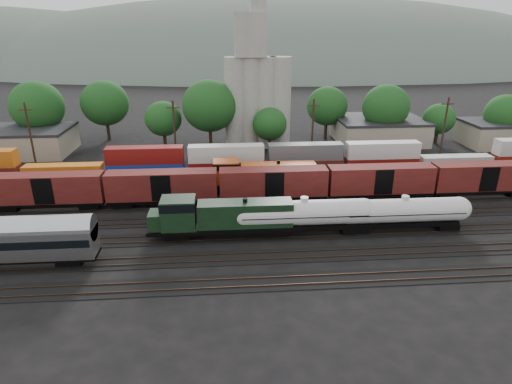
{
  "coord_description": "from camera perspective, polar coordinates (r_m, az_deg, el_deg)",
  "views": [
    {
      "loc": [
        -3.64,
        -50.93,
        23.81
      ],
      "look_at": [
        0.47,
        2.0,
        3.0
      ],
      "focal_mm": 30.0,
      "sensor_mm": 36.0,
      "label": 1
    }
  ],
  "objects": [
    {
      "name": "tree_band",
      "position": [
        90.28,
        -3.43,
        10.95
      ],
      "size": [
        167.36,
        19.85,
        13.86
      ],
      "color": "black",
      "rests_on": "ground"
    },
    {
      "name": "industrial_sheds",
      "position": [
        89.36,
        2.31,
        7.63
      ],
      "size": [
        119.38,
        17.26,
        5.1
      ],
      "color": "#9E937F",
      "rests_on": "ground"
    },
    {
      "name": "tank_car_b",
      "position": [
        54.98,
        19.06,
        -2.5
      ],
      "size": [
        16.84,
        3.02,
        4.41
      ],
      "color": "silver",
      "rests_on": "ground"
    },
    {
      "name": "boxcar_string",
      "position": [
        59.64,
        -5.04,
        1.02
      ],
      "size": [
        153.6,
        2.9,
        4.2
      ],
      "color": "black",
      "rests_on": "ground"
    },
    {
      "name": "grain_silo",
      "position": [
        88.1,
        0.12,
        13.21
      ],
      "size": [
        13.4,
        5.0,
        29.0
      ],
      "color": "#A7A499",
      "rests_on": "ground"
    },
    {
      "name": "tracks",
      "position": [
        56.32,
        -0.32,
        -3.55
      ],
      "size": [
        180.0,
        33.2,
        0.2
      ],
      "color": "black",
      "rests_on": "ground"
    },
    {
      "name": "distant_hills",
      "position": [
        315.29,
        0.64,
        13.31
      ],
      "size": [
        860.0,
        286.0,
        130.0
      ],
      "color": "#59665B",
      "rests_on": "ground"
    },
    {
      "name": "container_wall",
      "position": [
        69.43,
        -8.99,
        3.54
      ],
      "size": [
        160.0,
        2.6,
        5.8
      ],
      "color": "black",
      "rests_on": "ground"
    },
    {
      "name": "ground",
      "position": [
        56.34,
        -0.32,
        -3.6
      ],
      "size": [
        600.0,
        600.0,
        0.0
      ],
      "primitive_type": "plane",
      "color": "black"
    },
    {
      "name": "green_locomotive",
      "position": [
        50.52,
        -5.11,
        -3.29
      ],
      "size": [
        18.5,
        3.26,
        4.9
      ],
      "color": "black",
      "rests_on": "ground"
    },
    {
      "name": "tank_car_a",
      "position": [
        51.38,
        6.39,
        -2.95
      ],
      "size": [
        17.6,
        3.15,
        4.61
      ],
      "color": "silver",
      "rests_on": "ground"
    },
    {
      "name": "utility_poles",
      "position": [
        75.11,
        -1.55,
        7.85
      ],
      "size": [
        122.2,
        0.36,
        12.0
      ],
      "color": "black",
      "rests_on": "ground"
    },
    {
      "name": "orange_locomotive",
      "position": [
        64.68,
        0.17,
        2.33
      ],
      "size": [
        18.81,
        3.13,
        4.7
      ],
      "color": "black",
      "rests_on": "ground"
    }
  ]
}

